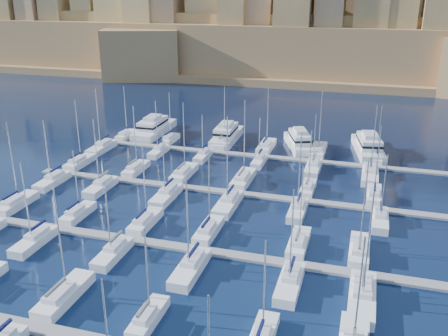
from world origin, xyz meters
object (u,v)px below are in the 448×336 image
(sailboat_2, at_px, (64,295))
(motor_yacht_c, at_px, (299,141))
(motor_yacht_d, at_px, (368,146))
(motor_yacht_b, at_px, (226,135))
(motor_yacht_a, at_px, (154,128))

(sailboat_2, height_order, motor_yacht_c, sailboat_2)
(motor_yacht_c, distance_m, motor_yacht_d, 15.89)
(motor_yacht_b, distance_m, motor_yacht_c, 18.16)
(sailboat_2, xyz_separation_m, motor_yacht_d, (34.71, 70.14, 0.96))
(motor_yacht_b, height_order, motor_yacht_d, same)
(motor_yacht_c, bearing_deg, motor_yacht_a, 177.93)
(sailboat_2, distance_m, motor_yacht_c, 71.57)
(sailboat_2, bearing_deg, motor_yacht_b, 89.42)
(motor_yacht_a, relative_size, motor_yacht_d, 1.00)
(motor_yacht_a, height_order, motor_yacht_d, same)
(motor_yacht_b, bearing_deg, motor_yacht_c, -1.66)
(motor_yacht_d, bearing_deg, motor_yacht_c, -176.02)
(motor_yacht_c, bearing_deg, sailboat_2, -105.28)
(sailboat_2, relative_size, motor_yacht_b, 0.95)
(sailboat_2, xyz_separation_m, motor_yacht_b, (0.70, 69.56, 0.96))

